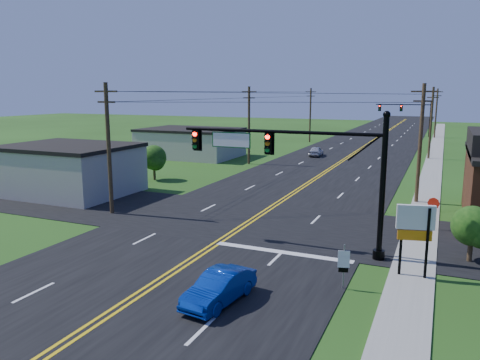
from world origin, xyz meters
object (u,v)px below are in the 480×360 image
at_px(route_sign, 344,263).
at_px(stop_sign, 433,207).
at_px(signal_mast_far, 406,112).
at_px(blue_car, 219,288).
at_px(signal_mast_main, 296,162).

bearing_deg(route_sign, stop_sign, 57.17).
xyz_separation_m(signal_mast_far, blue_car, (-0.85, -79.69, -3.92)).
bearing_deg(stop_sign, signal_mast_main, -119.25).
height_order(signal_mast_main, signal_mast_far, same).
height_order(signal_mast_far, blue_car, signal_mast_far).
relative_size(signal_mast_far, route_sign, 5.48).
bearing_deg(route_sign, signal_mast_main, 112.85).
xyz_separation_m(signal_mast_main, route_sign, (3.52, -4.33, -3.58)).
bearing_deg(signal_mast_main, blue_car, -95.57).
bearing_deg(signal_mast_far, blue_car, -90.61).
xyz_separation_m(signal_mast_main, stop_sign, (6.78, 6.59, -3.26)).
bearing_deg(stop_sign, blue_car, -101.26).
bearing_deg(blue_car, signal_mast_far, 96.95).
relative_size(signal_mast_main, signal_mast_far, 1.03).
relative_size(signal_mast_main, route_sign, 5.64).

